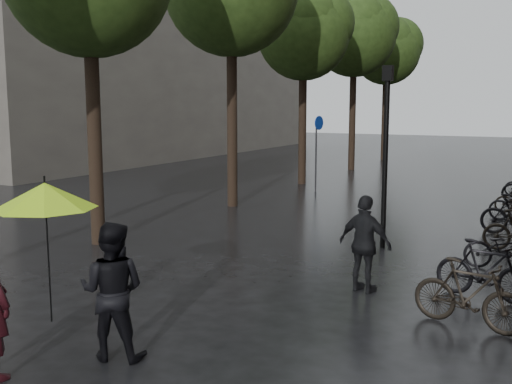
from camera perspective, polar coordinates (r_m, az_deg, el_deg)
The scene contains 7 objects.
bg_building at distance 41.98m, azimuth -14.00°, elevation 13.29°, with size 16.00×30.00×14.00m, color #47423D.
street_trees at distance 21.82m, azimuth 1.39°, elevation 16.53°, with size 4.33×34.03×8.91m.
person_black at distance 7.95m, azimuth -13.53°, elevation -9.12°, with size 0.87×0.68×1.79m, color black.
lime_umbrella at distance 7.53m, azimuth -19.44°, elevation -0.34°, with size 1.23×1.23×1.80m.
pedestrian_walking at distance 10.57m, azimuth 10.35°, elevation -4.88°, with size 1.00×0.42×1.70m, color black.
lamp_post at distance 13.64m, azimuth 12.27°, elevation 4.95°, with size 0.21×0.21×4.08m.
cycle_sign at distance 22.25m, azimuth 5.86°, elevation 4.77°, with size 0.15×0.51×2.81m.
Camera 1 is at (5.53, -3.47, 3.26)m, focal length 42.00 mm.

